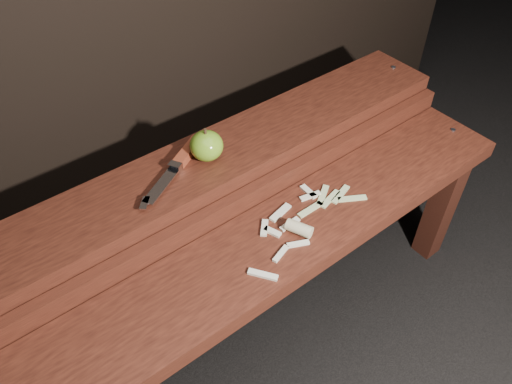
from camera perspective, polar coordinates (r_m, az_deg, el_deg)
ground at (r=1.41m, az=1.55°, el=-14.56°), size 60.00×60.00×0.00m
bench_front_tier at (r=1.09m, az=3.95°, el=-7.14°), size 1.20×0.20×0.42m
bench_rear_tier at (r=1.17m, az=-3.20°, el=1.61°), size 1.20×0.21×0.50m
apple at (r=1.07m, az=-5.68°, el=5.29°), size 0.07×0.07×0.08m
knife at (r=1.08m, az=-8.52°, el=3.65°), size 0.22×0.13×0.02m
apple_scraps at (r=1.06m, az=5.15°, el=-3.36°), size 0.34×0.17×0.03m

